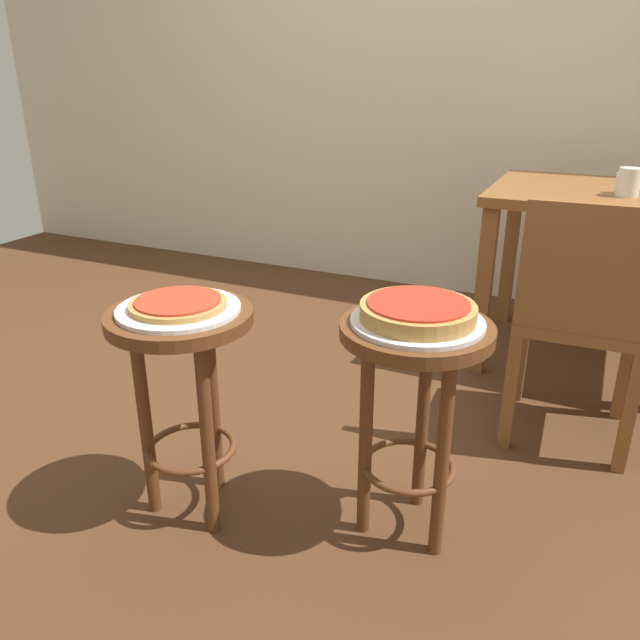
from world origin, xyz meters
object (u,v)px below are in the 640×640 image
cup_near_edge (629,182)px  wooden_chair (581,316)px  pizza_middle (418,311)px  serving_plate_middle (417,322)px  stool_foreground (184,366)px  serving_plate_foreground (179,309)px  stool_middle (414,381)px  dining_table (617,219)px  condiment_shaker (621,183)px  pizza_foreground (178,303)px

cup_near_edge → wooden_chair: (-0.08, -0.62, -0.34)m
pizza_middle → cup_near_edge: size_ratio=2.66×
cup_near_edge → serving_plate_middle: bearing=-108.9°
serving_plate_middle → stool_foreground: bearing=-163.2°
serving_plate_foreground → stool_foreground: bearing=-90.0°
stool_middle → wooden_chair: wooden_chair is taller
serving_plate_foreground → pizza_middle: (0.59, 0.18, 0.03)m
stool_middle → pizza_middle: bearing=135.0°
dining_table → serving_plate_foreground: bearing=-122.6°
condiment_shaker → stool_foreground: bearing=-123.3°
serving_plate_middle → condiment_shaker: (0.41, 1.34, 0.16)m
pizza_foreground → serving_plate_middle: size_ratio=0.76×
pizza_middle → wooden_chair: 0.77m
stool_foreground → cup_near_edge: (1.02, 1.45, 0.34)m
condiment_shaker → wooden_chair: bearing=-94.3°
stool_foreground → pizza_foreground: size_ratio=2.47×
dining_table → wooden_chair: size_ratio=1.17×
stool_foreground → condiment_shaker: 1.84m
serving_plate_middle → pizza_middle: pizza_middle is taller
pizza_foreground → condiment_shaker: 1.82m
serving_plate_foreground → stool_middle: 0.63m
stool_foreground → stool_middle: same height
pizza_foreground → stool_middle: pizza_foreground is taller
cup_near_edge → stool_foreground: bearing=-125.2°
cup_near_edge → condiment_shaker: (-0.03, 0.06, -0.01)m
stool_middle → serving_plate_middle: 0.16m
stool_middle → pizza_foreground: bearing=-163.2°
pizza_middle → cup_near_edge: 1.35m
stool_middle → cup_near_edge: size_ratio=5.80×
pizza_middle → cup_near_edge: bearing=71.1°
pizza_foreground → serving_plate_foreground: bearing=0.0°
pizza_middle → condiment_shaker: condiment_shaker is taller
serving_plate_middle → dining_table: size_ratio=0.33×
serving_plate_middle → dining_table: dining_table is taller
stool_foreground → dining_table: dining_table is taller
stool_middle → cup_near_edge: (0.44, 1.27, 0.34)m
stool_foreground → stool_middle: size_ratio=1.00×
stool_foreground → serving_plate_foreground: 0.16m
serving_plate_middle → dining_table: 1.46m
stool_middle → condiment_shaker: 1.44m
cup_near_edge → wooden_chair: size_ratio=0.13×
dining_table → pizza_foreground: bearing=-122.6°
pizza_foreground → stool_middle: (0.59, 0.18, -0.18)m
stool_foreground → serving_plate_foreground: bearing=90.0°
condiment_shaker → serving_plate_foreground: bearing=-123.3°
serving_plate_foreground → serving_plate_middle: same height
serving_plate_foreground → cup_near_edge: cup_near_edge is taller
pizza_middle → dining_table: bearing=73.3°
dining_table → wooden_chair: 0.76m
dining_table → wooden_chair: (-0.06, -0.74, -0.17)m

